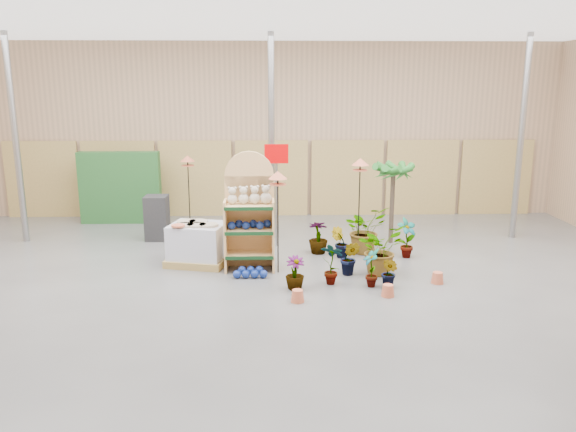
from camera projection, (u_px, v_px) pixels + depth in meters
name	position (u px, v px, depth m)	size (l,w,h in m)	color
room	(272.00, 155.00, 9.69)	(15.20, 12.10, 4.70)	#4F4F4F
display_shelf	(250.00, 216.00, 10.53)	(0.93, 0.58, 2.21)	tan
teddy_bears	(251.00, 196.00, 10.34)	(0.82, 0.22, 0.35)	beige
gazing_balls_shelf	(250.00, 225.00, 10.44)	(0.81, 0.28, 0.15)	navy
gazing_balls_floor	(250.00, 272.00, 10.21)	(0.63, 0.39, 0.15)	navy
pallet_stack	(198.00, 244.00, 10.88)	(1.30, 1.16, 0.83)	#9C8045
charcoal_planters	(157.00, 218.00, 12.58)	(0.50, 0.50, 1.00)	black
trellis_stock	(120.00, 188.00, 14.05)	(2.00, 0.30, 1.80)	#215323
offer_sign	(276.00, 174.00, 11.85)	(0.50, 0.08, 2.20)	gray
bird_table_front	(278.00, 179.00, 10.05)	(0.34, 0.34, 1.90)	black
bird_table_right	(360.00, 165.00, 11.13)	(0.34, 0.34, 1.99)	black
bird_table_back	(188.00, 161.00, 13.11)	(0.34, 0.34, 1.81)	black
palm	(393.00, 170.00, 12.07)	(0.70, 0.70, 1.88)	#423528
potted_plant_0	(332.00, 263.00, 9.74)	(0.40, 0.27, 0.75)	#226A23
potted_plant_1	(350.00, 258.00, 10.23)	(0.36, 0.29, 0.65)	#226A23
potted_plant_2	(380.00, 249.00, 10.28)	(0.84, 0.73, 0.94)	#226A23
potted_plant_4	(407.00, 238.00, 11.25)	(0.43, 0.29, 0.81)	#226A23
potted_plant_5	(340.00, 243.00, 11.28)	(0.34, 0.28, 0.63)	#226A23
potted_plant_6	(365.00, 229.00, 11.59)	(0.88, 0.77, 0.98)	#226A23
potted_plant_7	(295.00, 273.00, 9.53)	(0.32, 0.32, 0.57)	#226A23
potted_plant_8	(371.00, 268.00, 9.64)	(0.36, 0.24, 0.68)	#226A23
potted_plant_9	(390.00, 273.00, 9.57)	(0.30, 0.24, 0.54)	#226A23
potted_plant_11	(318.00, 237.00, 11.56)	(0.39, 0.39, 0.69)	#226A23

